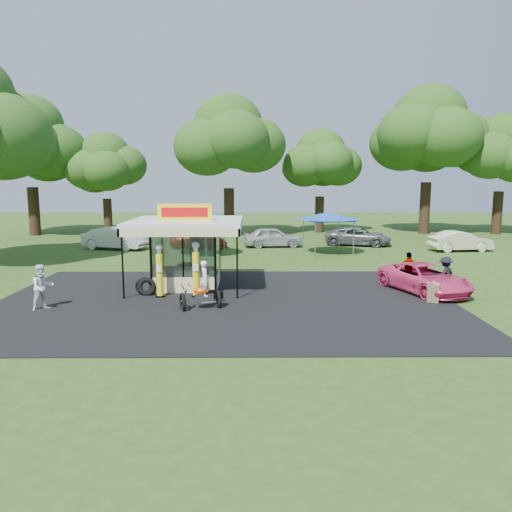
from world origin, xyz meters
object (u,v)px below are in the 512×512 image
object	(u,v)px
gas_station_kiosk	(187,252)
bg_car_c	(273,237)
gas_pump_right	(196,271)
spectator_east_b	(409,270)
tent_west	(195,214)
spectator_west	(42,287)
a_frame_sign	(433,293)
tent_east	(328,216)
pink_sedan	(424,278)
kiosk_car	(193,270)
spectator_east_a	(445,275)
bg_car_b	(199,240)
bg_car_d	(358,236)
gas_pump_left	(160,272)
bg_car_a	(115,238)
motorcycle	(203,290)
bg_car_e	(460,241)

from	to	relation	value
gas_station_kiosk	bg_car_c	size ratio (longest dim) A/B	1.16
gas_pump_right	spectator_east_b	xyz separation A→B (m)	(10.29, 1.87, -0.34)
tent_west	spectator_west	bearing A→B (deg)	-107.76
a_frame_sign	spectator_east_b	distance (m)	3.16
gas_station_kiosk	tent_east	bearing A→B (deg)	51.96
pink_sedan	bg_car_c	bearing A→B (deg)	92.66
kiosk_car	spectator_east_a	bearing A→B (deg)	-105.91
spectator_east_a	bg_car_b	bearing A→B (deg)	-86.79
gas_station_kiosk	bg_car_d	distance (m)	19.62
gas_pump_left	tent_west	xyz separation A→B (m)	(0.23, 12.49, 1.77)
spectator_east_b	spectator_west	bearing A→B (deg)	10.99
gas_station_kiosk	gas_pump_right	distance (m)	2.33
a_frame_sign	bg_car_a	xyz separation A→B (m)	(-18.34, 16.94, 0.38)
gas_pump_left	spectator_east_b	size ratio (longest dim) A/B	1.38
bg_car_d	spectator_west	bearing A→B (deg)	155.42
gas_pump_right	spectator_east_b	size ratio (longest dim) A/B	1.43
motorcycle	bg_car_b	bearing A→B (deg)	77.81
tent_east	gas_pump_left	bearing A→B (deg)	-126.00
spectator_west	bg_car_b	world-z (taller)	spectator_west
bg_car_e	bg_car_d	bearing A→B (deg)	57.07
gas_station_kiosk	spectator_west	bearing A→B (deg)	-141.57
spectator_east_b	spectator_east_a	bearing A→B (deg)	141.16
a_frame_sign	pink_sedan	xyz separation A→B (m)	(0.34, 2.11, 0.24)
gas_pump_right	kiosk_car	world-z (taller)	gas_pump_right
a_frame_sign	bg_car_b	xyz separation A→B (m)	(-11.99, 17.48, 0.20)
motorcycle	kiosk_car	bearing A→B (deg)	81.66
spectator_east_a	bg_car_a	xyz separation A→B (m)	(-19.66, 14.85, -0.03)
bg_car_b	tent_west	size ratio (longest dim) A/B	0.95
pink_sedan	spectator_east_a	world-z (taller)	spectator_east_a
bg_car_d	tent_east	xyz separation A→B (m)	(-3.17, -4.57, 1.99)
bg_car_b	gas_pump_right	bearing A→B (deg)	-172.19
gas_pump_left	bg_car_c	world-z (taller)	gas_pump_left
gas_pump_right	motorcycle	bearing A→B (deg)	-75.86
spectator_west	gas_station_kiosk	bearing A→B (deg)	-5.16
kiosk_car	spectator_east_b	world-z (taller)	spectator_east_b
tent_west	gas_station_kiosk	bearing A→B (deg)	-85.84
spectator_east_a	gas_station_kiosk	bearing A→B (deg)	-43.76
bg_car_d	bg_car_e	size ratio (longest dim) A/B	1.15
gas_pump_right	tent_west	size ratio (longest dim) A/B	0.55
spectator_east_a	spectator_east_b	distance (m)	1.75
a_frame_sign	pink_sedan	bearing A→B (deg)	100.11
kiosk_car	bg_car_d	world-z (taller)	bg_car_d
kiosk_car	bg_car_c	world-z (taller)	bg_car_c
bg_car_c	gas_pump_left	bearing A→B (deg)	155.02
kiosk_car	bg_car_b	distance (m)	11.89
kiosk_car	tent_east	world-z (taller)	tent_east
bg_car_d	spectator_east_a	bearing A→B (deg)	-161.85
motorcycle	tent_east	xyz separation A→B (m)	(7.46, 15.28, 1.90)
bg_car_b	gas_station_kiosk	bearing A→B (deg)	-174.04
bg_car_b	bg_car_d	world-z (taller)	bg_car_d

